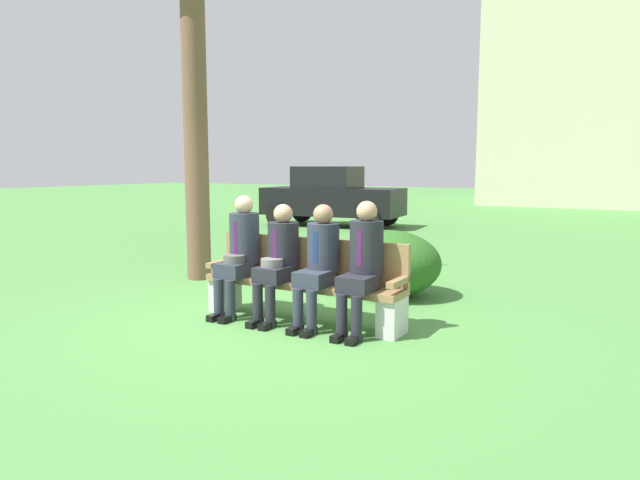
{
  "coord_description": "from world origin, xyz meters",
  "views": [
    {
      "loc": [
        3.48,
        -4.9,
        1.67
      ],
      "look_at": [
        0.31,
        0.68,
        0.85
      ],
      "focal_mm": 32.13,
      "sensor_mm": 36.0,
      "label": 1
    }
  ],
  "objects_px": {
    "parked_car_near": "(331,196)",
    "palm_tree_tall": "(190,0)",
    "park_bench": "(305,281)",
    "shrub_near_bench": "(388,263)",
    "seated_man_rightmost": "(363,260)",
    "seated_man_centerleft": "(278,256)",
    "seated_man_centerright": "(319,259)",
    "seated_man_leftmost": "(240,249)"
  },
  "relations": [
    {
      "from": "palm_tree_tall",
      "to": "shrub_near_bench",
      "type": "distance_m",
      "value": 4.66
    },
    {
      "from": "shrub_near_bench",
      "to": "park_bench",
      "type": "bearing_deg",
      "value": -101.39
    },
    {
      "from": "shrub_near_bench",
      "to": "seated_man_centerright",
      "type": "bearing_deg",
      "value": -92.12
    },
    {
      "from": "seated_man_leftmost",
      "to": "parked_car_near",
      "type": "relative_size",
      "value": 0.34
    },
    {
      "from": "seated_man_centerright",
      "to": "parked_car_near",
      "type": "relative_size",
      "value": 0.32
    },
    {
      "from": "seated_man_centerright",
      "to": "parked_car_near",
      "type": "bearing_deg",
      "value": 117.77
    },
    {
      "from": "seated_man_leftmost",
      "to": "seated_man_centerright",
      "type": "bearing_deg",
      "value": -0.04
    },
    {
      "from": "seated_man_centerleft",
      "to": "palm_tree_tall",
      "type": "bearing_deg",
      "value": 150.12
    },
    {
      "from": "seated_man_centerleft",
      "to": "seated_man_centerright",
      "type": "xyz_separation_m",
      "value": [
        0.5,
        0.01,
        0.01
      ]
    },
    {
      "from": "shrub_near_bench",
      "to": "seated_man_rightmost",
      "type": "bearing_deg",
      "value": -75.63
    },
    {
      "from": "seated_man_rightmost",
      "to": "shrub_near_bench",
      "type": "height_order",
      "value": "seated_man_rightmost"
    },
    {
      "from": "seated_man_rightmost",
      "to": "seated_man_leftmost",
      "type": "bearing_deg",
      "value": -179.84
    },
    {
      "from": "park_bench",
      "to": "seated_man_leftmost",
      "type": "bearing_deg",
      "value": -170.46
    },
    {
      "from": "palm_tree_tall",
      "to": "seated_man_centerright",
      "type": "bearing_deg",
      "value": -25.28
    },
    {
      "from": "parked_car_near",
      "to": "park_bench",
      "type": "bearing_deg",
      "value": -63.17
    },
    {
      "from": "seated_man_centerleft",
      "to": "seated_man_centerright",
      "type": "height_order",
      "value": "seated_man_centerright"
    },
    {
      "from": "seated_man_centerright",
      "to": "seated_man_leftmost",
      "type": "bearing_deg",
      "value": 179.96
    },
    {
      "from": "parked_car_near",
      "to": "seated_man_centerright",
      "type": "bearing_deg",
      "value": -62.23
    },
    {
      "from": "park_bench",
      "to": "palm_tree_tall",
      "type": "height_order",
      "value": "palm_tree_tall"
    },
    {
      "from": "palm_tree_tall",
      "to": "parked_car_near",
      "type": "bearing_deg",
      "value": 103.86
    },
    {
      "from": "seated_man_rightmost",
      "to": "park_bench",
      "type": "bearing_deg",
      "value": 170.53
    },
    {
      "from": "seated_man_leftmost",
      "to": "palm_tree_tall",
      "type": "relative_size",
      "value": 0.23
    },
    {
      "from": "park_bench",
      "to": "seated_man_centerleft",
      "type": "distance_m",
      "value": 0.39
    },
    {
      "from": "park_bench",
      "to": "palm_tree_tall",
      "type": "distance_m",
      "value": 4.62
    },
    {
      "from": "parked_car_near",
      "to": "palm_tree_tall",
      "type": "bearing_deg",
      "value": -76.14
    },
    {
      "from": "seated_man_centerright",
      "to": "parked_car_near",
      "type": "height_order",
      "value": "parked_car_near"
    },
    {
      "from": "park_bench",
      "to": "seated_man_centerleft",
      "type": "bearing_deg",
      "value": -150.68
    },
    {
      "from": "seated_man_leftmost",
      "to": "seated_man_centerleft",
      "type": "bearing_deg",
      "value": -0.87
    },
    {
      "from": "seated_man_leftmost",
      "to": "palm_tree_tall",
      "type": "height_order",
      "value": "palm_tree_tall"
    },
    {
      "from": "park_bench",
      "to": "seated_man_centerright",
      "type": "relative_size",
      "value": 1.8
    },
    {
      "from": "park_bench",
      "to": "parked_car_near",
      "type": "height_order",
      "value": "parked_car_near"
    },
    {
      "from": "seated_man_leftmost",
      "to": "seated_man_centerright",
      "type": "relative_size",
      "value": 1.05
    },
    {
      "from": "park_bench",
      "to": "shrub_near_bench",
      "type": "relative_size",
      "value": 1.68
    },
    {
      "from": "seated_man_leftmost",
      "to": "seated_man_rightmost",
      "type": "xyz_separation_m",
      "value": [
        1.53,
        0.0,
        -0.0
      ]
    },
    {
      "from": "seated_man_centerright",
      "to": "seated_man_rightmost",
      "type": "height_order",
      "value": "seated_man_rightmost"
    },
    {
      "from": "seated_man_leftmost",
      "to": "parked_car_near",
      "type": "bearing_deg",
      "value": 112.47
    },
    {
      "from": "park_bench",
      "to": "seated_man_centerleft",
      "type": "xyz_separation_m",
      "value": [
        -0.25,
        -0.14,
        0.27
      ]
    },
    {
      "from": "shrub_near_bench",
      "to": "parked_car_near",
      "type": "relative_size",
      "value": 0.34
    },
    {
      "from": "park_bench",
      "to": "seated_man_centerleft",
      "type": "relative_size",
      "value": 1.82
    },
    {
      "from": "seated_man_rightmost",
      "to": "parked_car_near",
      "type": "height_order",
      "value": "parked_car_near"
    },
    {
      "from": "palm_tree_tall",
      "to": "seated_man_centerleft",
      "type": "bearing_deg",
      "value": -29.88
    },
    {
      "from": "seated_man_centerright",
      "to": "seated_man_rightmost",
      "type": "xyz_separation_m",
      "value": [
        0.5,
        0.0,
        0.03
      ]
    }
  ]
}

